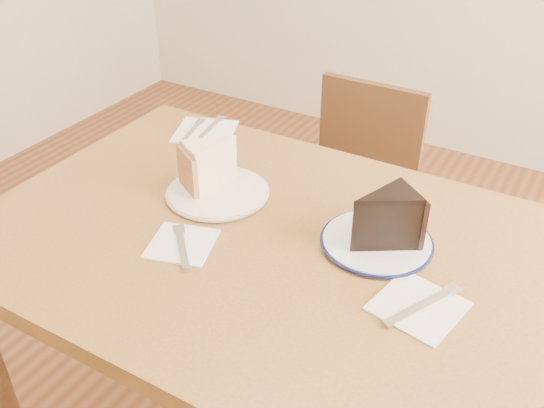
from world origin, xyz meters
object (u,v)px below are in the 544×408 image
at_px(table, 275,278).
at_px(chocolate_cake, 381,223).
at_px(plate_cream, 218,193).
at_px(chair_far, 350,204).
at_px(carrot_cake, 214,165).
at_px(plate_navy, 376,242).

relative_size(table, chocolate_cake, 9.81).
bearing_deg(plate_cream, chair_far, 81.29).
bearing_deg(chair_far, table, 99.26).
height_order(chair_far, chocolate_cake, chocolate_cake).
distance_m(table, chocolate_cake, 0.26).
bearing_deg(chair_far, carrot_cake, 78.61).
bearing_deg(plate_cream, table, -22.67).
height_order(chair_far, plate_navy, chair_far).
height_order(plate_navy, chocolate_cake, chocolate_cake).
bearing_deg(plate_cream, plate_navy, 1.04).
bearing_deg(plate_navy, carrot_cake, 177.80).
relative_size(plate_navy, chocolate_cake, 1.70).
height_order(table, plate_cream, plate_cream).
xyz_separation_m(chair_far, chocolate_cake, (0.29, -0.57, 0.37)).
relative_size(plate_cream, carrot_cake, 1.90).
bearing_deg(plate_cream, carrot_cake, 136.96).
height_order(table, carrot_cake, carrot_cake).
xyz_separation_m(plate_navy, chocolate_cake, (0.01, -0.01, 0.06)).
bearing_deg(table, plate_cream, 157.33).
height_order(plate_cream, chocolate_cake, chocolate_cake).
bearing_deg(carrot_cake, chocolate_cake, 25.33).
height_order(plate_cream, carrot_cake, carrot_cake).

